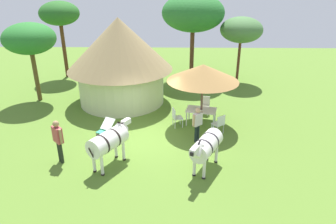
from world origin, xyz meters
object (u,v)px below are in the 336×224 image
Objects in this scene: patio_chair_east_end at (176,116)px; zebra_by_umbrella at (109,141)px; patio_dining_table at (201,111)px; acacia_tree_right_background at (29,39)px; guest_beside_umbrella at (197,122)px; thatched_hut at (120,58)px; acacia_tree_left_background at (241,30)px; acacia_tree_far_lawn at (193,13)px; striped_lounge_chair at (106,129)px; acacia_tree_behind_hut at (59,14)px; zebra_nearest_camera at (206,146)px; patio_chair_west_end at (205,104)px; standing_watcher at (58,138)px; patio_chair_near_hut at (219,123)px; shade_umbrella at (203,73)px.

zebra_by_umbrella is (-2.44, -3.23, 0.51)m from patio_chair_east_end.
patio_dining_table is 9.71m from acacia_tree_right_background.
acacia_tree_right_background reaches higher than guest_beside_umbrella.
thatched_hut is 6.18× the size of patio_chair_east_end.
acacia_tree_left_background is 3.19m from acacia_tree_far_lawn.
patio_chair_east_end is 0.96× the size of striped_lounge_chair.
acacia_tree_behind_hut reaches higher than striped_lounge_chair.
acacia_tree_far_lawn is at bearing -62.23° from zebra_nearest_camera.
acacia_tree_far_lawn reaches higher than guest_beside_umbrella.
patio_chair_west_end is 0.22× the size of acacia_tree_left_background.
patio_chair_east_end is (-1.18, -0.33, -0.13)m from patio_dining_table.
acacia_tree_far_lawn reaches higher than zebra_by_umbrella.
zebra_nearest_camera reaches higher than patio_dining_table.
patio_chair_west_end is 11.41m from acacia_tree_behind_hut.
acacia_tree_behind_hut is at bearing -20.54° from patio_chair_west_end.
acacia_tree_right_background is (-8.54, 4.60, 2.49)m from guest_beside_umbrella.
acacia_tree_far_lawn is at bearing 107.92° from standing_watcher.
acacia_tree_left_background is (2.15, 7.43, 2.81)m from patio_chair_near_hut.
thatched_hut is at bearing -1.63° from acacia_tree_right_background.
acacia_tree_right_background is at bearing 161.88° from shade_umbrella.
thatched_hut is 6.18× the size of patio_chair_near_hut.
shade_umbrella is 7.10m from acacia_tree_left_background.
patio_chair_west_end is 6.17m from zebra_by_umbrella.
patio_dining_table is at bearing 76.03° from zebra_by_umbrella.
patio_chair_west_end is at bearing 76.33° from shade_umbrella.
acacia_tree_left_background is at bearing 94.83° from standing_watcher.
acacia_tree_behind_hut is (-9.38, 8.26, 3.64)m from patio_chair_near_hut.
acacia_tree_far_lawn reaches higher than standing_watcher.
shade_umbrella is at bearing -89.05° from acacia_tree_far_lawn.
acacia_tree_far_lawn reaches higher than striped_lounge_chair.
acacia_tree_right_background reaches higher than zebra_by_umbrella.
standing_watcher reaches higher than striped_lounge_chair.
acacia_tree_far_lawn is at bearing -1.59° from acacia_tree_behind_hut.
acacia_tree_right_background is at bearing -92.52° from acacia_tree_behind_hut.
shade_umbrella is 3.59× the size of patio_chair_west_end.
thatched_hut is 6.45m from standing_watcher.
acacia_tree_left_background reaches higher than shade_umbrella.
acacia_tree_far_lawn is at bearing -90.23° from striped_lounge_chair.
patio_dining_table is at bearing -89.05° from acacia_tree_far_lawn.
zebra_nearest_camera reaches higher than patio_chair_west_end.
acacia_tree_right_background reaches higher than patio_chair_east_end.
patio_dining_table is 1.75m from guest_beside_umbrella.
acacia_tree_left_background is (7.14, 7.62, 3.07)m from striped_lounge_chair.
acacia_tree_behind_hut is (-4.38, 8.46, 3.90)m from striped_lounge_chair.
acacia_tree_behind_hut is (-8.66, 7.27, 3.51)m from patio_dining_table.
patio_chair_west_end is 0.18× the size of acacia_tree_behind_hut.
patio_chair_near_hut is at bearing 62.12° from zebra_by_umbrella.
acacia_tree_left_background reaches higher than patio_chair_east_end.
acacia_tree_right_background is at bearing 160.62° from zebra_by_umbrella.
acacia_tree_left_background reaches higher than patio_dining_table.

